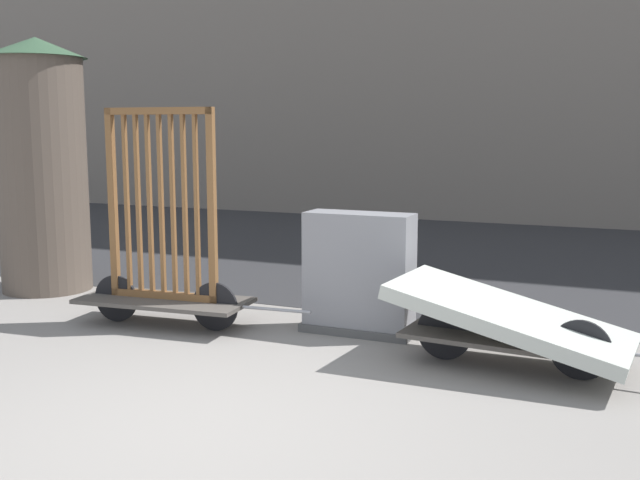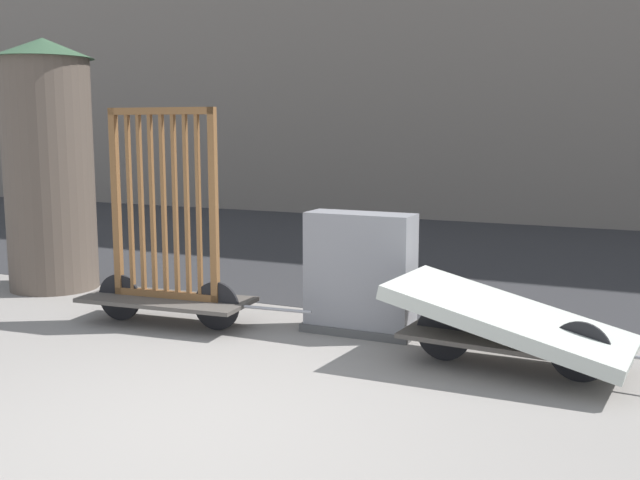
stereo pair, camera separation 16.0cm
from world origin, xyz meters
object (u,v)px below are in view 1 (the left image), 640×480
Objects in this scene: bike_cart_with_mattress at (511,321)px; bike_cart_with_bedframe at (164,259)px; utility_cabinet at (359,278)px; advertising_column at (42,164)px.

bike_cart_with_bedframe is at bearing -175.56° from bike_cart_with_mattress.
bike_cart_with_bedframe is at bearing -163.77° from utility_cabinet.
advertising_column is at bearing 154.73° from bike_cart_with_bedframe.
bike_cart_with_bedframe is 1.97m from utility_cabinet.
bike_cart_with_mattress is 5.98m from advertising_column.
bike_cart_with_mattress is 1.65m from utility_cabinet.
bike_cart_with_mattress is 2.18× the size of utility_cabinet.
advertising_column reaches higher than bike_cart_with_mattress.
utility_cabinet is at bearing -4.32° from advertising_column.
advertising_column reaches higher than bike_cart_with_bedframe.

